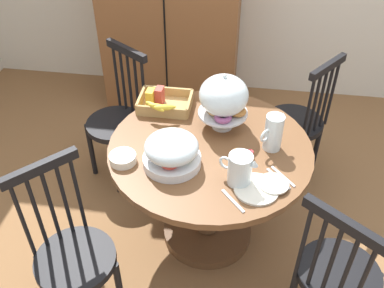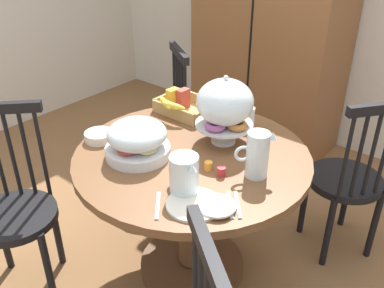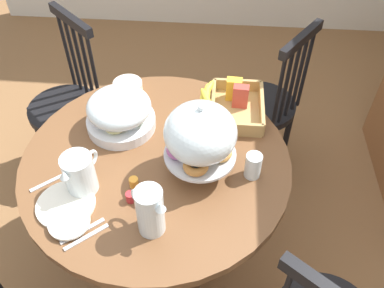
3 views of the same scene
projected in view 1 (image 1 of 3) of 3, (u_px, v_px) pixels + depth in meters
name	position (u px, v px, depth m)	size (l,w,h in m)	color
ground_plane	(216.00, 230.00, 2.85)	(10.00, 10.00, 0.00)	brown
dining_table	(209.00, 177.00, 2.51)	(1.11, 1.11, 0.74)	brown
windsor_chair_near_window	(118.00, 122.00, 3.01)	(0.46, 0.46, 0.97)	black
windsor_chair_by_cabinet	(73.00, 257.00, 2.15)	(0.47, 0.47, 0.97)	black
windsor_chair_facing_door	(336.00, 277.00, 2.06)	(0.46, 0.46, 0.97)	black
windsor_chair_far_side	(297.00, 124.00, 3.00)	(0.46, 0.46, 0.97)	black
pastry_stand_with_dome	(224.00, 98.00, 2.37)	(0.28, 0.28, 0.34)	silver
fruit_platter_covered	(172.00, 151.00, 2.19)	(0.30, 0.30, 0.18)	silver
orange_juice_pitcher	(273.00, 134.00, 2.29)	(0.14, 0.15, 0.21)	silver
milk_pitcher	(240.00, 170.00, 2.10)	(0.19, 0.12, 0.17)	silver
cereal_basket	(162.00, 103.00, 2.61)	(0.32, 0.30, 0.12)	tan
china_plate_large	(256.00, 189.00, 2.10)	(0.22, 0.22, 0.01)	white
china_plate_small	(274.00, 184.00, 2.11)	(0.15, 0.15, 0.01)	white
cereal_bowl	(123.00, 158.00, 2.25)	(0.14, 0.14, 0.04)	white
drinking_glass	(227.00, 98.00, 2.62)	(0.06, 0.06, 0.11)	silver
jam_jar_strawberry	(250.00, 154.00, 2.27)	(0.04, 0.04, 0.04)	#B7282D
jam_jar_apricot	(236.00, 153.00, 2.28)	(0.04, 0.04, 0.04)	orange
table_knife	(278.00, 179.00, 2.16)	(0.17, 0.01, 0.01)	silver
dinner_fork	(283.00, 176.00, 2.17)	(0.17, 0.01, 0.01)	silver
soup_spoon	(233.00, 201.00, 2.04)	(0.17, 0.01, 0.01)	silver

